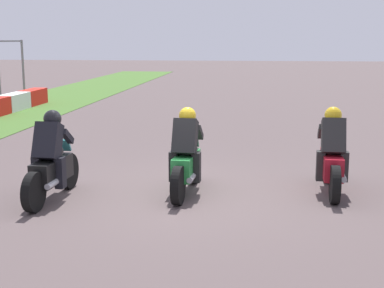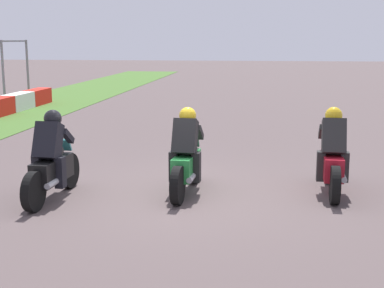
{
  "view_description": "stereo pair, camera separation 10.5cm",
  "coord_description": "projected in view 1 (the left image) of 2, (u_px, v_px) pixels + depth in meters",
  "views": [
    {
      "loc": [
        -9.19,
        -1.13,
        2.67
      ],
      "look_at": [
        -0.02,
        -0.06,
        0.9
      ],
      "focal_mm": 51.33,
      "sensor_mm": 36.0,
      "label": 1
    },
    {
      "loc": [
        -9.18,
        -1.23,
        2.67
      ],
      "look_at": [
        -0.02,
        -0.06,
        0.9
      ],
      "focal_mm": 51.33,
      "sensor_mm": 36.0,
      "label": 2
    }
  ],
  "objects": [
    {
      "name": "rider_lane_c",
      "position": [
        52.0,
        163.0,
        9.18
      ],
      "size": [
        2.04,
        0.55,
        1.51
      ],
      "rotation": [
        0.0,
        0.0,
        -0.05
      ],
      "color": "black",
      "rests_on": "ground_plane"
    },
    {
      "name": "rider_lane_b",
      "position": [
        186.0,
        158.0,
        9.56
      ],
      "size": [
        2.04,
        0.55,
        1.51
      ],
      "rotation": [
        0.0,
        0.0,
        -0.07
      ],
      "color": "black",
      "rests_on": "ground_plane"
    },
    {
      "name": "rider_lane_a",
      "position": [
        332.0,
        158.0,
        9.61
      ],
      "size": [
        2.04,
        0.55,
        1.51
      ],
      "rotation": [
        0.0,
        0.0,
        -0.04
      ],
      "color": "black",
      "rests_on": "ground_plane"
    },
    {
      "name": "ground_plane",
      "position": [
        189.0,
        194.0,
        9.6
      ],
      "size": [
        120.0,
        120.0,
        0.0
      ],
      "primitive_type": "plane",
      "color": "#504343"
    }
  ]
}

